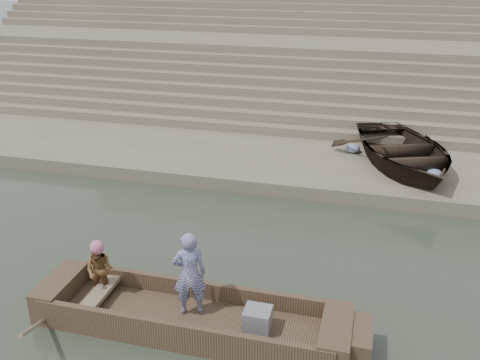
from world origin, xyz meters
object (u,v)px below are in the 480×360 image
at_px(standing_man, 190,274).
at_px(rowing_man, 100,270).
at_px(beached_rowboat, 403,150).
at_px(main_rowboat, 190,322).
at_px(television, 257,319).

height_order(standing_man, rowing_man, standing_man).
bearing_deg(beached_rowboat, standing_man, -136.96).
height_order(rowing_man, beached_rowboat, beached_rowboat).
xyz_separation_m(rowing_man, beached_rowboat, (5.53, 7.73, 0.12)).
height_order(standing_man, beached_rowboat, standing_man).
bearing_deg(beached_rowboat, main_rowboat, -136.36).
height_order(rowing_man, television, rowing_man).
xyz_separation_m(main_rowboat, rowing_man, (-1.80, 0.19, 0.66)).
distance_m(rowing_man, television, 3.04).
bearing_deg(rowing_man, standing_man, -7.49).
relative_size(standing_man, television, 3.50).
distance_m(main_rowboat, beached_rowboat, 8.79).
xyz_separation_m(main_rowboat, beached_rowboat, (3.73, 7.92, 0.78)).
height_order(main_rowboat, standing_man, standing_man).
bearing_deg(television, standing_man, 172.96).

